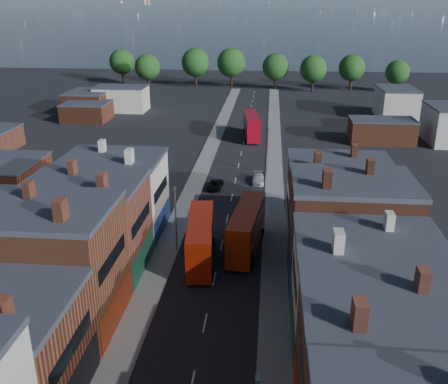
% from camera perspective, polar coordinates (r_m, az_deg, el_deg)
% --- Properties ---
extents(pavement_west, '(3.00, 200.00, 0.12)m').
position_cam_1_polar(pavement_west, '(78.87, -3.71, 0.08)').
color(pavement_west, gray).
rests_on(pavement_west, ground).
extents(pavement_east, '(3.00, 200.00, 0.12)m').
position_cam_1_polar(pavement_east, '(77.97, 5.77, -0.24)').
color(pavement_east, gray).
rests_on(pavement_east, ground).
extents(lamp_post_2, '(0.25, 0.70, 8.12)m').
position_cam_1_polar(lamp_post_2, '(58.66, -5.54, -2.64)').
color(lamp_post_2, slate).
rests_on(lamp_post_2, ground).
extents(lamp_post_3, '(0.25, 0.70, 8.12)m').
position_cam_1_polar(lamp_post_3, '(86.00, 5.01, 5.07)').
color(lamp_post_3, slate).
rests_on(lamp_post_3, ground).
extents(bus_0, '(3.86, 12.12, 5.14)m').
position_cam_1_polar(bus_0, '(57.02, -2.70, -5.42)').
color(bus_0, '#B1200A').
rests_on(bus_0, ground).
extents(bus_1, '(4.19, 12.39, 5.25)m').
position_cam_1_polar(bus_1, '(59.55, 2.61, -4.16)').
color(bus_1, '#B12A0A').
rests_on(bus_1, ground).
extents(bus_2, '(4.26, 12.48, 5.28)m').
position_cam_1_polar(bus_2, '(109.60, 3.17, 7.58)').
color(bus_2, maroon).
rests_on(bus_2, ground).
extents(car_2, '(2.48, 4.77, 1.28)m').
position_cam_1_polar(car_2, '(79.79, -1.04, 0.82)').
color(car_2, black).
rests_on(car_2, ground).
extents(car_3, '(2.09, 4.78, 1.37)m').
position_cam_1_polar(car_3, '(82.62, 3.91, 1.51)').
color(car_3, silver).
rests_on(car_3, ground).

